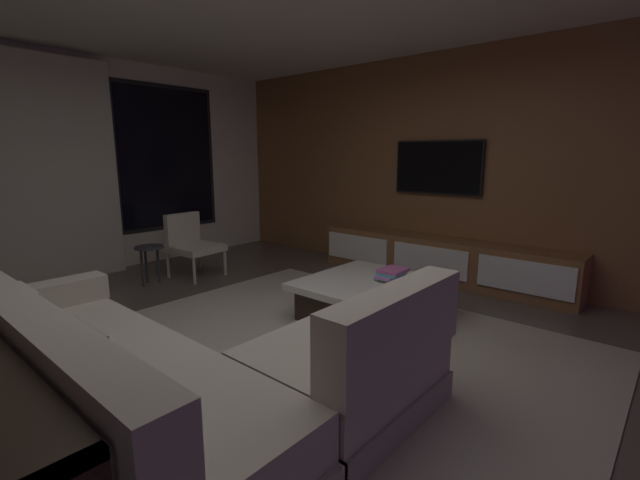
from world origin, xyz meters
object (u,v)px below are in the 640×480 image
object	(u,v)px
side_stool	(149,253)
media_console	(441,260)
coffee_table	(371,299)
mounted_tv	(438,167)
book_stack_on_coffee_table	(391,274)
sectional_couch	(176,380)
accent_chair_near_window	(191,242)

from	to	relation	value
side_stool	media_console	xyz separation A→B (m)	(2.37, -2.51, -0.12)
side_stool	media_console	world-z (taller)	media_console
coffee_table	media_console	distance (m)	1.58
media_console	mounted_tv	size ratio (longest dim) A/B	2.79
book_stack_on_coffee_table	side_stool	bearing A→B (deg)	109.46
coffee_table	mounted_tv	bearing A→B (deg)	8.38
side_stool	media_console	distance (m)	3.45
book_stack_on_coffee_table	mounted_tv	xyz separation A→B (m)	(1.60, 0.37, 0.93)
book_stack_on_coffee_table	mounted_tv	bearing A→B (deg)	13.08
sectional_couch	book_stack_on_coffee_table	world-z (taller)	sectional_couch
mounted_tv	side_stool	bearing A→B (deg)	137.83
coffee_table	accent_chair_near_window	world-z (taller)	accent_chair_near_window
media_console	coffee_table	bearing A→B (deg)	-177.79
sectional_couch	mounted_tv	size ratio (longest dim) A/B	2.25
sectional_couch	side_stool	world-z (taller)	sectional_couch
accent_chair_near_window	media_console	bearing A→B (deg)	-53.60
media_console	book_stack_on_coffee_table	bearing A→B (deg)	-173.00
coffee_table	book_stack_on_coffee_table	size ratio (longest dim) A/B	4.15
book_stack_on_coffee_table	media_console	xyz separation A→B (m)	(1.42, 0.17, -0.16)
accent_chair_near_window	mounted_tv	bearing A→B (deg)	-48.63
side_stool	mounted_tv	xyz separation A→B (m)	(2.55, -2.31, 0.98)
coffee_table	sectional_couch	bearing A→B (deg)	-176.88
accent_chair_near_window	mounted_tv	xyz separation A→B (m)	(2.01, -2.28, 0.92)
sectional_couch	coffee_table	bearing A→B (deg)	3.12
book_stack_on_coffee_table	media_console	distance (m)	1.44
sectional_couch	book_stack_on_coffee_table	size ratio (longest dim) A/B	8.95
book_stack_on_coffee_table	coffee_table	bearing A→B (deg)	143.07
coffee_table	book_stack_on_coffee_table	bearing A→B (deg)	-36.93
coffee_table	book_stack_on_coffee_table	xyz separation A→B (m)	(0.15, -0.11, 0.23)
side_stool	mounted_tv	world-z (taller)	mounted_tv
book_stack_on_coffee_table	side_stool	xyz separation A→B (m)	(-0.95, 2.68, -0.04)
coffee_table	accent_chair_near_window	xyz separation A→B (m)	(-0.25, 2.54, 0.25)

